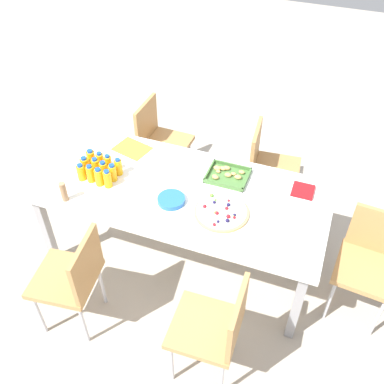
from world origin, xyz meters
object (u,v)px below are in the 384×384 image
juice_bottle_1 (90,174)px  chair_end (370,258)px  chair_near_right (216,326)px  juice_bottle_5 (96,167)px  juice_bottle_0 (81,172)px  juice_bottle_6 (104,170)px  chair_far_left (159,138)px  juice_bottle_7 (113,173)px  chair_near_left (73,276)px  snack_tray (227,175)px  napkin_stack (303,191)px  cardboard_tube (64,192)px  paper_folder (132,149)px  juice_bottle_3 (108,179)px  juice_bottle_10 (108,164)px  party_table (181,196)px  juice_bottle_11 (119,167)px  chair_far_right (268,164)px  juice_bottle_4 (85,166)px  fruit_pizza (222,212)px  plate_stack (171,200)px  juice_bottle_2 (99,177)px  juice_bottle_8 (91,159)px  juice_bottle_9 (100,161)px

juice_bottle_1 → chair_end: bearing=5.6°
chair_end → chair_near_right: 1.17m
chair_near_right → juice_bottle_5: 1.40m
juice_bottle_0 → juice_bottle_6: juice_bottle_6 is taller
chair_far_left → juice_bottle_7: size_ratio=5.97×
chair_near_left → juice_bottle_1: bearing=9.1°
juice_bottle_0 → snack_tray: 1.04m
juice_bottle_0 → juice_bottle_7: juice_bottle_7 is taller
chair_near_right → napkin_stack: size_ratio=5.53×
juice_bottle_5 → juice_bottle_7: size_ratio=1.07×
cardboard_tube → paper_folder: cardboard_tube is taller
napkin_stack → cardboard_tube: cardboard_tube is taller
juice_bottle_0 → juice_bottle_3: bearing=-0.8°
juice_bottle_1 → juice_bottle_10: bearing=65.3°
party_table → juice_bottle_11: juice_bottle_11 is taller
juice_bottle_3 → chair_end: bearing=6.2°
chair_far_right → juice_bottle_4: 1.49m
chair_far_right → fruit_pizza: (-0.12, -0.92, 0.25)m
juice_bottle_7 → napkin_stack: (1.30, 0.35, -0.06)m
chair_far_left → juice_bottle_4: bearing=-9.8°
juice_bottle_1 → plate_stack: (0.62, 0.00, -0.05)m
juice_bottle_2 → chair_end: bearing=6.1°
snack_tray → chair_far_right: bearing=69.9°
juice_bottle_10 → fruit_pizza: bearing=-8.1°
juice_bottle_1 → fruit_pizza: juice_bottle_1 is taller
juice_bottle_1 → plate_stack: size_ratio=0.75×
juice_bottle_7 → chair_far_right: bearing=42.3°
juice_bottle_3 → juice_bottle_11: bearing=86.8°
juice_bottle_6 → cardboard_tube: cardboard_tube is taller
chair_near_left → cardboard_tube: bearing=25.4°
chair_near_right → paper_folder: size_ratio=3.19×
chair_far_right → juice_bottle_8: size_ratio=5.54×
party_table → juice_bottle_2: bearing=-164.9°
juice_bottle_1 → juice_bottle_6: (0.07, 0.07, -0.00)m
party_table → juice_bottle_4: juice_bottle_4 is taller
chair_near_right → fruit_pizza: bearing=14.1°
chair_near_left → plate_stack: 0.81m
juice_bottle_6 → snack_tray: 0.89m
juice_bottle_9 → juice_bottle_5: bearing=-85.3°
chair_near_left → juice_bottle_2: 0.70m
cardboard_tube → paper_folder: 0.70m
chair_far_left → paper_folder: (0.01, -0.51, 0.24)m
party_table → juice_bottle_3: (-0.49, -0.15, 0.13)m
party_table → juice_bottle_6: (-0.56, -0.07, 0.13)m
fruit_pizza → snack_tray: size_ratio=1.23×
plate_stack → juice_bottle_6: bearing=172.9°
juice_bottle_7 → juice_bottle_10: (-0.07, 0.08, 0.00)m
juice_bottle_2 → juice_bottle_4: size_ratio=1.00×
juice_bottle_2 → juice_bottle_9: 0.18m
juice_bottle_5 → chair_near_right: bearing=-32.1°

